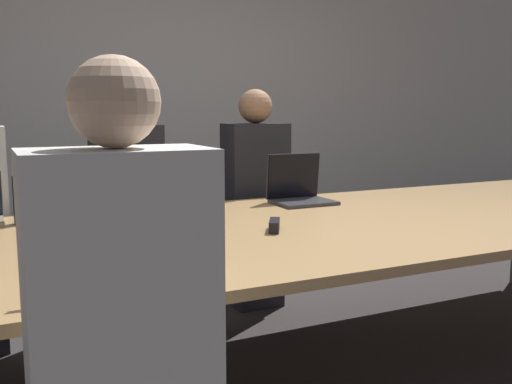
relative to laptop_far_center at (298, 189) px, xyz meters
name	(u,v)px	position (x,y,z in m)	size (l,w,h in m)	color
ground_plane	(311,373)	(-0.24, -0.55, -0.85)	(24.00, 24.00, 0.00)	#383333
curtain_wall	(166,98)	(-0.24, 1.83, 0.55)	(12.00, 0.06, 2.80)	#BCB7B2
conference_table	(313,231)	(-0.24, -0.55, -0.12)	(4.72, 1.59, 0.76)	tan
laptop_far_center	(298,189)	(0.00, 0.00, 0.00)	(0.34, 0.28, 0.28)	#333338
person_far_center	(255,202)	(-0.04, 0.49, -0.15)	(0.40, 0.24, 1.43)	#2D2D38
laptop_near_left	(120,264)	(-1.29, -1.18, -0.01)	(0.34, 0.27, 0.26)	#B7B7BC
cup_near_left	(198,262)	(-1.03, -1.14, -0.04)	(0.08, 0.08, 0.08)	white
bottle_far_left	(21,199)	(-1.49, 0.02, 0.04)	(0.07, 0.07, 0.28)	black
laptop_far_midleft	(164,198)	(-0.78, 0.09, -0.01)	(0.36, 0.23, 0.23)	gray
person_far_midleft	(128,214)	(-0.88, 0.50, -0.16)	(0.40, 0.24, 1.41)	#2D2D38
cup_far_midleft	(116,207)	(-1.05, 0.05, -0.04)	(0.09, 0.09, 0.09)	brown
stapler	(274,225)	(-0.49, -0.65, -0.06)	(0.11, 0.15, 0.05)	black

